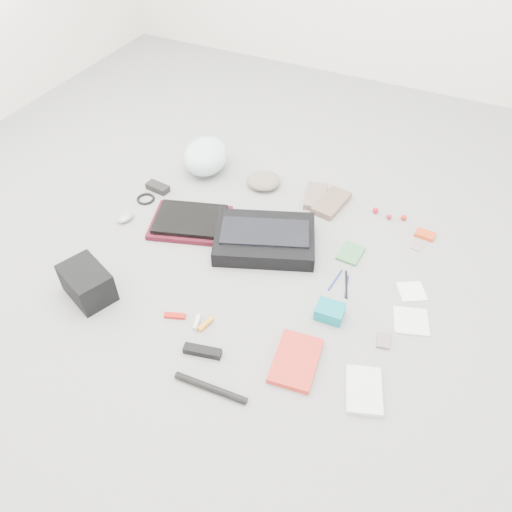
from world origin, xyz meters
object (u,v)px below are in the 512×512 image
at_px(book_red, 296,361).
at_px(laptop, 190,219).
at_px(camera_bag, 87,283).
at_px(messenger_bag, 265,239).
at_px(accordion_wallet, 330,312).
at_px(bike_helmet, 206,156).

bearing_deg(book_red, laptop, 139.19).
relative_size(laptop, camera_bag, 1.52).
distance_m(messenger_bag, accordion_wallet, 0.49).
height_order(book_red, accordion_wallet, accordion_wallet).
relative_size(bike_helmet, camera_bag, 1.36).
xyz_separation_m(messenger_bag, accordion_wallet, (0.41, -0.27, -0.01)).
bearing_deg(messenger_bag, accordion_wallet, -54.22).
bearing_deg(laptop, messenger_bag, -13.87).
height_order(laptop, bike_helmet, bike_helmet).
height_order(messenger_bag, camera_bag, camera_bag).
relative_size(laptop, book_red, 1.38).
bearing_deg(laptop, book_red, -51.37).
relative_size(camera_bag, book_red, 0.91).
bearing_deg(messenger_bag, camera_bag, -153.50).
distance_m(messenger_bag, bike_helmet, 0.68).
distance_m(laptop, accordion_wallet, 0.84).
xyz_separation_m(camera_bag, accordion_wallet, (0.95, 0.33, -0.04)).
bearing_deg(accordion_wallet, messenger_bag, 143.58).
height_order(camera_bag, book_red, camera_bag).
bearing_deg(laptop, accordion_wallet, -34.57).
bearing_deg(bike_helmet, camera_bag, -101.14).
height_order(messenger_bag, accordion_wallet, messenger_bag).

